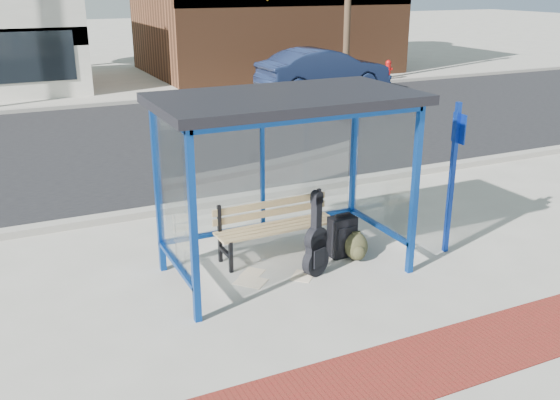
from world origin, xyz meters
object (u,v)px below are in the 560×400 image
guitar_bag (316,247)px  parked_car (324,71)px  fire_hydrant (388,69)px  suitcase (342,237)px  bench (275,224)px  backpack (356,247)px

guitar_bag → parked_car: size_ratio=0.24×
parked_car → fire_hydrant: 4.11m
guitar_bag → suitcase: bearing=10.8°
bench → suitcase: bearing=-29.9°
fire_hydrant → guitar_bag: bearing=-127.7°
bench → suitcase: (0.84, -0.46, -0.18)m
bench → fire_hydrant: (11.09, 13.22, -0.06)m
bench → backpack: bearing=-35.4°
fire_hydrant → suitcase: bearing=-126.8°
suitcase → bench: bearing=148.7°
backpack → bench: bearing=158.6°
backpack → fire_hydrant: size_ratio=0.52×
guitar_bag → backpack: guitar_bag is taller
backpack → parked_car: bearing=75.3°
guitar_bag → parked_car: bearing=40.3°
guitar_bag → fire_hydrant: (10.88, 14.05, 0.01)m
bench → suitcase: 0.97m
parked_car → fire_hydrant: size_ratio=6.02×
guitar_bag → fire_hydrant: guitar_bag is taller
guitar_bag → backpack: (0.76, 0.19, -0.22)m
guitar_bag → suitcase: size_ratio=1.73×
bench → parked_car: 13.76m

